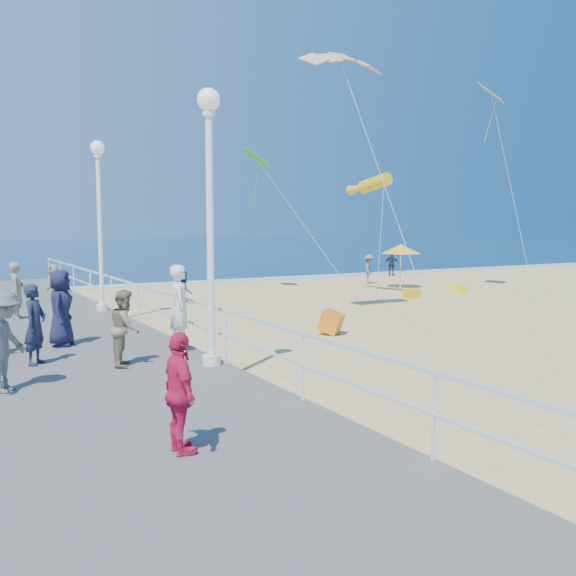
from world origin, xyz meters
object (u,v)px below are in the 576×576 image
lamp_post_far (99,207)px  spectator_1 (125,328)px  toddler_held (184,291)px  beach_walker_b (392,264)px  lamp_post_mid (210,198)px  box_kite (331,324)px  beach_walker_a (369,269)px  beach_umbrella (401,249)px  spectator_2 (4,341)px  spectator_4 (61,308)px  woman_holding_toddler (180,308)px  beach_chair_right (411,294)px  beach_chair_left (459,289)px  spectator_0 (35,324)px  beach_walker_c (54,284)px  spectator_6 (17,290)px  spectator_3 (180,393)px

lamp_post_far → spectator_1: bearing=-100.2°
toddler_held → beach_walker_b: size_ratio=0.61×
lamp_post_mid → box_kite: size_ratio=8.87×
beach_walker_a → beach_umbrella: 2.79m
lamp_post_mid → toddler_held: bearing=86.7°
toddler_held → spectator_2: (-3.85, -1.94, -0.44)m
spectator_2 → spectator_4: size_ratio=0.98×
toddler_held → spectator_1: bearing=141.9°
woman_holding_toddler → beach_chair_right: woman_holding_toddler is taller
lamp_post_mid → beach_chair_left: bearing=31.0°
spectator_0 → spectator_1: (1.52, -0.93, -0.05)m
spectator_2 → beach_walker_b: bearing=-17.5°
spectator_1 → beach_walker_a: 22.18m
beach_walker_c → beach_umbrella: (15.68, -2.15, 1.13)m
spectator_0 → beach_walker_c: bearing=22.8°
spectator_1 → beach_umbrella: 20.60m
beach_chair_right → beach_chair_left: bearing=5.8°
woman_holding_toddler → beach_umbrella: size_ratio=0.88×
spectator_6 → beach_umbrella: beach_umbrella is taller
spectator_2 → spectator_0: bearing=12.0°
lamp_post_far → spectator_3: size_ratio=3.56×
lamp_post_mid → spectator_0: size_ratio=3.33×
spectator_2 → beach_chair_left: (19.70, 9.77, -1.05)m
lamp_post_mid → beach_walker_c: lamp_post_mid is taller
spectator_6 → beach_walker_b: 24.33m
beach_chair_left → beach_chair_right: same height
toddler_held → spectator_4: same height
beach_walker_a → spectator_0: bearing=167.9°
beach_walker_a → spectator_3: bearing=179.6°
spectator_0 → beach_walker_c: size_ratio=1.03×
spectator_0 → beach_umbrella: beach_umbrella is taller
beach_chair_left → spectator_6: bearing=-176.3°
lamp_post_far → beach_umbrella: 15.80m
spectator_0 → beach_chair_right: spectator_0 is taller
woman_holding_toddler → spectator_0: 2.96m
woman_holding_toddler → spectator_6: (-2.51, 6.78, -0.11)m
spectator_3 → box_kite: (7.37, 7.93, -0.85)m
lamp_post_far → box_kite: 8.19m
spectator_2 → box_kite: 9.73m
lamp_post_mid → beach_umbrella: bearing=40.1°
beach_walker_b → beach_umbrella: beach_umbrella is taller
spectator_6 → beach_walker_a: (17.80, 6.99, -0.46)m
spectator_2 → box_kite: size_ratio=2.82×
spectator_0 → spectator_2: bearing=-167.5°
spectator_0 → beach_walker_a: spectator_0 is taller
beach_walker_b → box_kite: size_ratio=2.40×
lamp_post_mid → spectator_2: size_ratio=3.14×
spectator_1 → spectator_0: bearing=80.4°
spectator_6 → spectator_3: bearing=-159.7°
spectator_4 → beach_chair_right: (15.13, 5.79, -1.07)m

